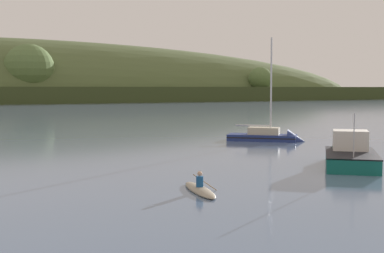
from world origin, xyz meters
TOP-DOWN VIEW (x-y plane):
  - sailboat_midwater_white at (6.19, 44.14)m, footprint 6.26×5.99m
  - fishing_boat_moored at (1.96, 30.35)m, footprint 6.33×6.70m
  - canoe_with_paddler at (-9.73, 27.42)m, footprint 1.73×3.92m

SIDE VIEW (x-z plane):
  - canoe_with_paddler at x=-9.73m, z-range -0.41..0.61m
  - sailboat_midwater_white at x=6.19m, z-range -4.78..5.07m
  - fishing_boat_moored at x=1.96m, z-range -1.76..2.52m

